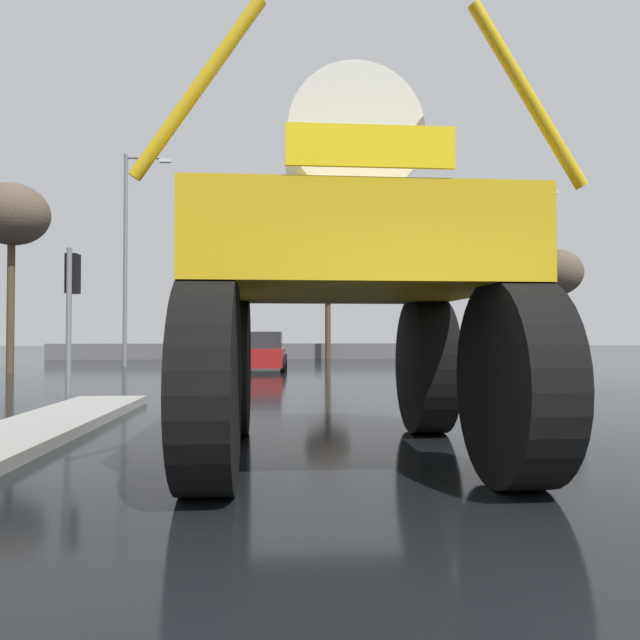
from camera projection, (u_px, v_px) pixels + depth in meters
name	position (u px, v px, depth m)	size (l,w,h in m)	color
ground_plane	(324.00, 376.00, 21.04)	(120.00, 120.00, 0.00)	black
oversize_sprayer	(343.00, 278.00, 7.14)	(4.09, 5.18, 4.41)	black
sedan_ahead	(262.00, 352.00, 24.33)	(1.99, 4.15, 1.52)	maroon
traffic_signal_near_left	(72.00, 290.00, 12.99)	(0.24, 0.54, 3.21)	slate
traffic_signal_near_right	(518.00, 282.00, 13.58)	(0.24, 0.54, 3.50)	slate
streetlight_far_left	(129.00, 249.00, 27.30)	(2.06, 0.24, 9.42)	slate
streetlight_far_right	(520.00, 266.00, 28.18)	(2.05, 0.24, 8.19)	slate
bare_tree_left	(12.00, 216.00, 22.79)	(2.69, 2.69, 7.01)	#473828
bare_tree_right	(555.00, 275.00, 28.66)	(2.54, 2.54, 5.37)	#473828
bare_tree_far_center	(328.00, 273.00, 34.79)	(2.64, 2.64, 6.06)	#473828
roadside_barrier	(307.00, 351.00, 35.55)	(29.43, 0.24, 0.90)	#59595B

